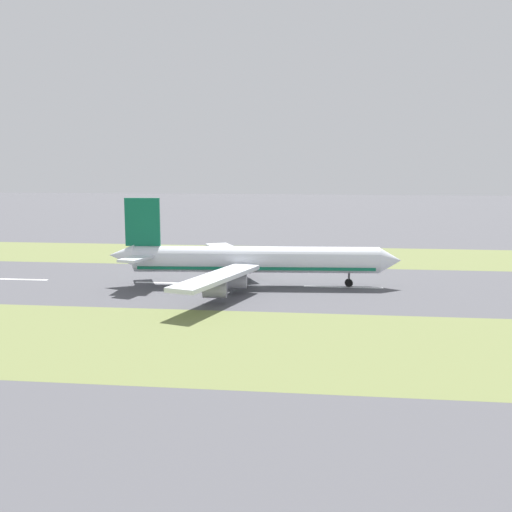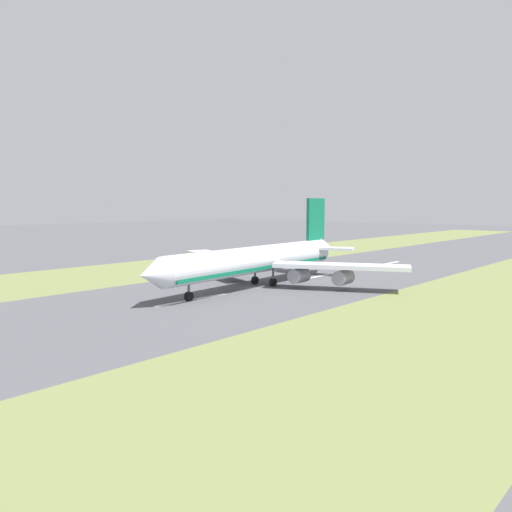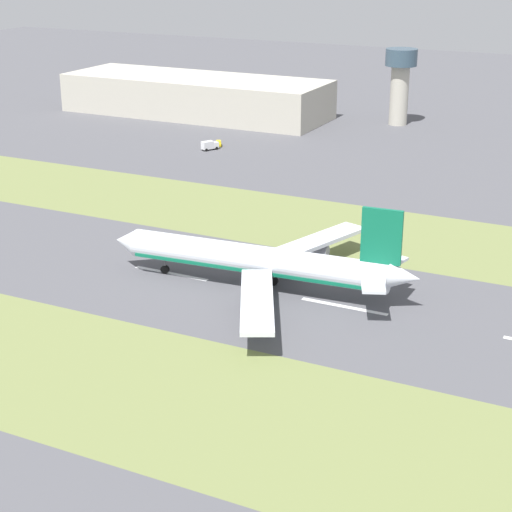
# 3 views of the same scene
# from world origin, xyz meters

# --- Properties ---
(ground_plane) EXTENTS (800.00, 800.00, 0.00)m
(ground_plane) POSITION_xyz_m (0.00, 0.00, 0.00)
(ground_plane) COLOR #4C4C51
(grass_median_west) EXTENTS (40.00, 600.00, 0.01)m
(grass_median_west) POSITION_xyz_m (-45.00, 0.00, 0.00)
(grass_median_west) COLOR olive
(grass_median_west) RESTS_ON ground
(grass_median_east) EXTENTS (40.00, 600.00, 0.01)m
(grass_median_east) POSITION_xyz_m (45.00, 0.00, 0.00)
(grass_median_east) COLOR olive
(grass_median_east) RESTS_ON ground
(centreline_dash_near) EXTENTS (1.20, 18.00, 0.01)m
(centreline_dash_near) POSITION_xyz_m (0.00, -61.10, 0.01)
(centreline_dash_near) COLOR silver
(centreline_dash_near) RESTS_ON ground
(centreline_dash_mid) EXTENTS (1.20, 18.00, 0.01)m
(centreline_dash_mid) POSITION_xyz_m (0.00, -21.10, 0.01)
(centreline_dash_mid) COLOR silver
(centreline_dash_mid) RESTS_ON ground
(centreline_dash_far) EXTENTS (1.20, 18.00, 0.01)m
(centreline_dash_far) POSITION_xyz_m (0.00, 18.90, 0.01)
(centreline_dash_far) COLOR silver
(centreline_dash_far) RESTS_ON ground
(airplane_main_jet) EXTENTS (63.96, 67.22, 20.20)m
(airplane_main_jet) POSITION_xyz_m (1.21, -3.00, 6.02)
(airplane_main_jet) COLOR silver
(airplane_main_jet) RESTS_ON ground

